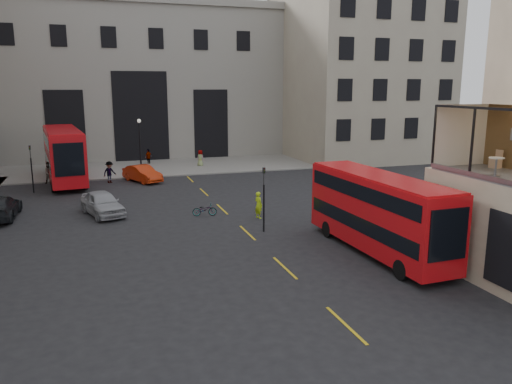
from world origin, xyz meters
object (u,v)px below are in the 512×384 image
object	(u,v)px
car_a	(102,203)
cafe_table_far	(496,164)
car_b	(142,174)
pedestrian_d	(200,158)
street_lamp_b	(140,150)
pedestrian_b	(110,172)
bicycle	(205,210)
cyclist	(258,205)
traffic_light_near	(264,191)
bus_far	(64,152)
cafe_chair_d	(496,163)
bus_near	(378,210)
pedestrian_c	(148,157)
pedestrian_a	(50,173)
traffic_light_far	(31,163)

from	to	relation	value
car_a	cafe_table_far	bearing A→B (deg)	-63.51
car_a	car_b	world-z (taller)	car_a
pedestrian_d	cafe_table_far	distance (m)	35.64
street_lamp_b	pedestrian_b	distance (m)	4.85
bicycle	pedestrian_d	size ratio (longest dim) A/B	0.89
street_lamp_b	bicycle	bearing A→B (deg)	-81.87
cyclist	bicycle	bearing A→B (deg)	41.20
pedestrian_b	pedestrian_d	xyz separation A→B (m)	(9.47, 6.56, -0.07)
car_b	cafe_table_far	size ratio (longest dim) A/B	5.67
traffic_light_near	cafe_table_far	xyz separation A→B (m)	(7.00, -9.89, 2.70)
car_a	bus_far	bearing A→B (deg)	85.56
traffic_light_near	cafe_table_far	size ratio (longest dim) A/B	4.83
car_b	bicycle	bearing A→B (deg)	-104.76
car_a	cafe_chair_d	world-z (taller)	cafe_chair_d
traffic_light_near	bus_near	world-z (taller)	bus_near
street_lamp_b	bus_near	bearing A→B (deg)	-71.38
bus_near	pedestrian_b	xyz separation A→B (m)	(-12.25, 23.86, -1.31)
pedestrian_c	bicycle	bearing A→B (deg)	48.99
bus_far	cafe_table_far	world-z (taller)	cafe_table_far
street_lamp_b	pedestrian_b	xyz separation A→B (m)	(-3.04, -3.50, -1.44)
bus_far	pedestrian_c	distance (m)	11.50
car_a	cyclist	size ratio (longest dim) A/B	2.68
bicycle	pedestrian_a	distance (m)	18.37
pedestrian_c	cafe_chair_d	size ratio (longest dim) A/B	2.04
bus_near	pedestrian_c	size ratio (longest dim) A/B	5.92
traffic_light_far	bus_near	world-z (taller)	bus_near
traffic_light_near	traffic_light_far	bearing A→B (deg)	131.19
street_lamp_b	pedestrian_d	size ratio (longest dim) A/B	3.01
car_b	pedestrian_c	distance (m)	9.99
traffic_light_near	traffic_light_far	distance (m)	21.26
car_a	pedestrian_d	world-z (taller)	pedestrian_d
pedestrian_a	traffic_light_far	bearing A→B (deg)	-110.18
pedestrian_c	cyclist	bearing A→B (deg)	55.98
bus_near	cafe_chair_d	world-z (taller)	cafe_chair_d
car_a	pedestrian_c	bearing A→B (deg)	59.26
cyclist	pedestrian_c	world-z (taller)	cyclist
car_a	pedestrian_c	world-z (taller)	pedestrian_c
car_a	bicycle	world-z (taller)	car_a
bus_near	pedestrian_d	world-z (taller)	bus_near
cyclist	bus_far	bearing A→B (deg)	15.01
street_lamp_b	cyclist	bearing A→B (deg)	-73.45
cyclist	car_b	bearing A→B (deg)	0.21
traffic_light_far	cafe_chair_d	distance (m)	33.19
traffic_light_near	bus_near	bearing A→B (deg)	-51.82
car_b	traffic_light_near	bearing A→B (deg)	-100.05
pedestrian_b	street_lamp_b	bearing A→B (deg)	16.73
pedestrian_d	cafe_chair_d	size ratio (longest dim) A/B	2.10
pedestrian_a	bus_far	bearing A→B (deg)	9.71
pedestrian_c	cafe_chair_d	bearing A→B (deg)	64.83
cyclist	pedestrian_a	bearing A→B (deg)	18.20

